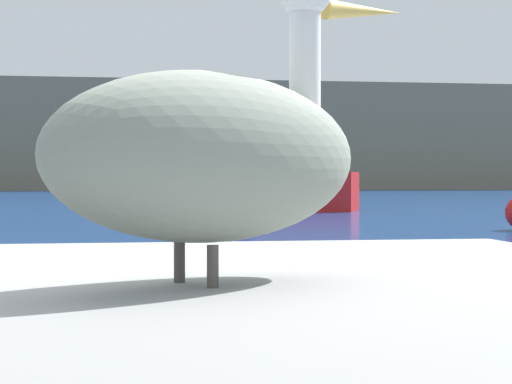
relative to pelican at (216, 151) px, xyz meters
name	(u,v)px	position (x,y,z in m)	size (l,w,h in m)	color
hillside_backdrop	(130,139)	(0.17, 83.21, 3.65)	(140.00, 17.98, 9.78)	#7F755B
pelican	(216,151)	(0.00, 0.00, 0.00)	(1.18, 0.86, 0.89)	gray
fishing_boat_red	(263,185)	(4.54, 27.94, -0.33)	(6.34, 4.16, 4.54)	red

